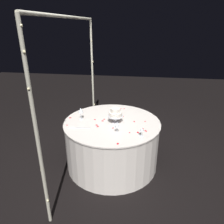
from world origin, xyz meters
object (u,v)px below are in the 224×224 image
at_px(tiered_cake, 115,113).
at_px(wine_glass_1, 81,111).
at_px(decorative_arch, 73,73).
at_px(main_table, 112,143).
at_px(wine_glass_0, 142,130).
at_px(cake_knife, 78,128).
at_px(wine_glass_2, 117,125).

height_order(tiered_cake, wine_glass_1, tiered_cake).
distance_m(decorative_arch, main_table, 1.20).
relative_size(decorative_arch, wine_glass_0, 17.68).
bearing_deg(main_table, wine_glass_0, -131.60).
bearing_deg(tiered_cake, wine_glass_0, -133.50).
bearing_deg(cake_knife, wine_glass_2, -96.52).
distance_m(tiered_cake, wine_glass_2, 0.32).
xyz_separation_m(wine_glass_0, wine_glass_1, (0.39, 0.90, 0.05)).
distance_m(main_table, wine_glass_1, 0.69).
distance_m(wine_glass_0, cake_knife, 0.88).
relative_size(main_table, tiered_cake, 6.31).
xyz_separation_m(wine_glass_0, cake_knife, (0.11, 0.87, -0.09)).
distance_m(wine_glass_0, wine_glass_2, 0.32).
bearing_deg(tiered_cake, wine_glass_2, -168.60).
xyz_separation_m(decorative_arch, tiered_cake, (-0.02, -0.59, -0.56)).
distance_m(wine_glass_1, wine_glass_2, 0.67).
xyz_separation_m(wine_glass_1, cake_knife, (-0.28, -0.03, -0.14)).
bearing_deg(decorative_arch, wine_glass_2, -116.91).
relative_size(tiered_cake, wine_glass_1, 1.18).
distance_m(main_table, wine_glass_0, 0.74).
bearing_deg(main_table, wine_glass_2, -160.97).
bearing_deg(wine_glass_2, wine_glass_0, -98.89).
height_order(decorative_arch, wine_glass_2, decorative_arch).
bearing_deg(wine_glass_1, wine_glass_0, -113.56).
relative_size(tiered_cake, wine_glass_2, 1.39).
xyz_separation_m(tiered_cake, wine_glass_2, (-0.31, -0.06, -0.03)).
relative_size(decorative_arch, tiered_cake, 10.49).
distance_m(decorative_arch, wine_glass_2, 0.94).
bearing_deg(wine_glass_2, cake_knife, 83.48).
distance_m(tiered_cake, wine_glass_0, 0.52).
height_order(wine_glass_0, wine_glass_2, wine_glass_2).
relative_size(tiered_cake, wine_glass_0, 1.69).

